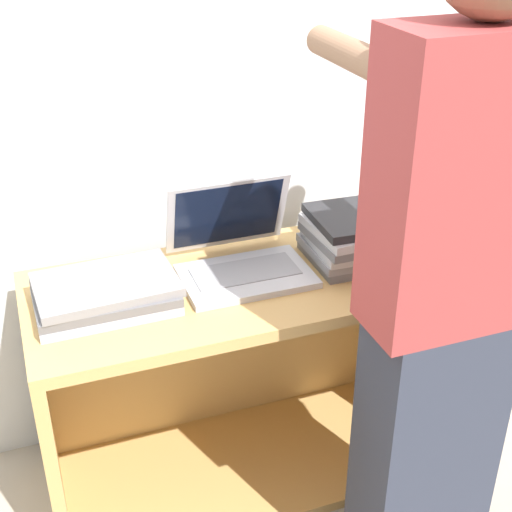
% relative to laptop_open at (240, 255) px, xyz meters
% --- Properties ---
extents(wall_back, '(8.00, 0.05, 2.40)m').
position_rel_laptop_open_xyz_m(wall_back, '(0.00, 0.33, 0.40)').
color(wall_back, silver).
rests_on(wall_back, ground_plane).
extents(cart, '(1.29, 0.56, 0.74)m').
position_rel_laptop_open_xyz_m(cart, '(0.00, 0.02, -0.42)').
color(cart, tan).
rests_on(cart, ground_plane).
extents(laptop_open, '(0.38, 0.34, 0.26)m').
position_rel_laptop_open_xyz_m(laptop_open, '(0.00, 0.00, 0.00)').
color(laptop_open, '#B7B7BC').
rests_on(laptop_open, cart).
extents(laptop_stack_left, '(0.39, 0.27, 0.08)m').
position_rel_laptop_open_xyz_m(laptop_stack_left, '(-0.41, -0.06, -0.01)').
color(laptop_stack_left, '#B7B7BC').
rests_on(laptop_stack_left, cart).
extents(laptop_stack_right, '(0.40, 0.27, 0.16)m').
position_rel_laptop_open_xyz_m(laptop_stack_right, '(0.41, -0.06, 0.02)').
color(laptop_stack_right, slate).
rests_on(laptop_stack_right, cart).
extents(person, '(0.40, 0.54, 1.78)m').
position_rel_laptop_open_xyz_m(person, '(0.32, -0.58, 0.11)').
color(person, '#2D3342').
rests_on(person, ground_plane).
extents(inventory_tag, '(0.06, 0.02, 0.01)m').
position_rel_laptop_open_xyz_m(inventory_tag, '(0.41, -0.12, 0.11)').
color(inventory_tag, red).
rests_on(inventory_tag, laptop_stack_right).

